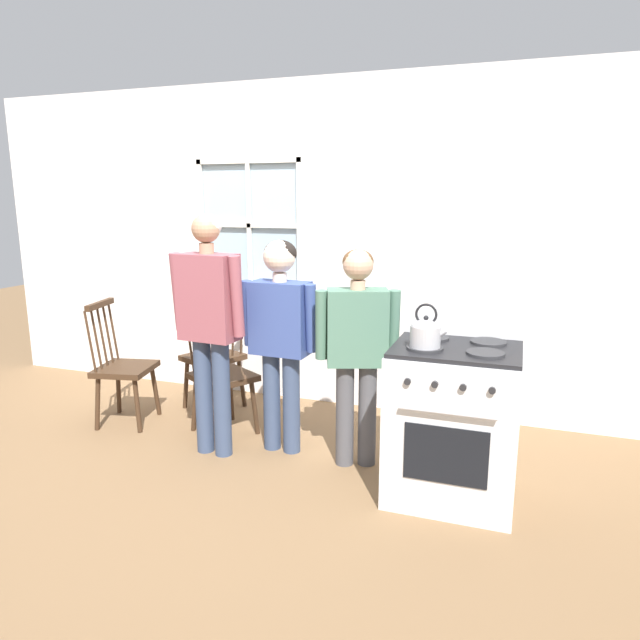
% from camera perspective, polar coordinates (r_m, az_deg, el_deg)
% --- Properties ---
extents(ground_plane, '(16.00, 16.00, 0.00)m').
position_cam_1_polar(ground_plane, '(3.95, -7.77, -14.35)').
color(ground_plane, brown).
extents(wall_back, '(6.40, 0.16, 2.70)m').
position_cam_1_polar(wall_back, '(4.83, -0.31, 7.21)').
color(wall_back, white).
rests_on(wall_back, ground_plane).
extents(chair_by_window, '(0.48, 0.49, 0.98)m').
position_cam_1_polar(chair_by_window, '(4.74, -19.13, -4.59)').
color(chair_by_window, '#3D2819').
rests_on(chair_by_window, ground_plane).
extents(chair_near_wall, '(0.57, 0.56, 0.98)m').
position_cam_1_polar(chair_near_wall, '(4.34, -9.90, -5.63)').
color(chair_near_wall, '#3D2819').
rests_on(chair_near_wall, ground_plane).
extents(chair_center_cluster, '(0.53, 0.54, 0.98)m').
position_cam_1_polar(chair_center_cluster, '(4.87, -10.50, -3.70)').
color(chair_center_cluster, '#3D2819').
rests_on(chair_center_cluster, ground_plane).
extents(person_elderly_left, '(0.55, 0.24, 1.65)m').
position_cam_1_polar(person_elderly_left, '(3.88, -11.01, 0.51)').
color(person_elderly_left, '#384766').
rests_on(person_elderly_left, ground_plane).
extents(person_teen_center, '(0.55, 0.24, 1.48)m').
position_cam_1_polar(person_teen_center, '(3.88, -3.99, -0.47)').
color(person_teen_center, '#384766').
rests_on(person_teen_center, ground_plane).
extents(person_adult_right, '(0.54, 0.33, 1.44)m').
position_cam_1_polar(person_adult_right, '(3.68, 3.73, -1.92)').
color(person_adult_right, '#4C4C51').
rests_on(person_adult_right, ground_plane).
extents(stove, '(0.73, 0.68, 1.08)m').
position_cam_1_polar(stove, '(3.49, 13.19, -9.73)').
color(stove, silver).
rests_on(stove, ground_plane).
extents(kettle, '(0.21, 0.17, 0.25)m').
position_cam_1_polar(kettle, '(3.22, 10.52, -1.18)').
color(kettle, '#B7B7BC').
rests_on(kettle, stove).
extents(potted_plant, '(0.14, 0.14, 0.32)m').
position_cam_1_polar(potted_plant, '(5.11, -9.19, 4.14)').
color(potted_plant, '#42474C').
rests_on(potted_plant, wall_back).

